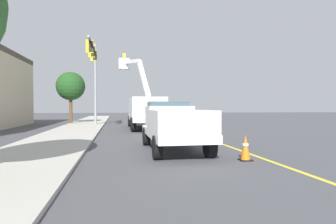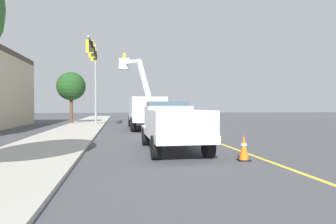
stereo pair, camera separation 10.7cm
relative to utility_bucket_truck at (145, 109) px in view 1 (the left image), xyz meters
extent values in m
plane|color=#47474C|center=(-0.22, -2.79, -1.60)|extent=(120.00, 120.00, 0.00)
cube|color=#B2ADA3|center=(-0.65, 5.29, -1.54)|extent=(60.11, 6.83, 0.12)
cube|color=yellow|center=(-0.22, -2.79, -1.60)|extent=(49.94, 2.86, 0.01)
cube|color=white|center=(-0.21, -0.05, -0.70)|extent=(8.32, 2.94, 0.36)
cube|color=white|center=(2.41, 0.10, 0.07)|extent=(2.75, 2.49, 1.60)
cube|color=#384C56|center=(2.61, 0.11, 0.77)|extent=(1.91, 2.19, 0.64)
cube|color=white|center=(-1.19, -0.10, 0.02)|extent=(5.38, 2.78, 1.80)
cube|color=white|center=(-1.89, 0.15, 2.39)|extent=(1.88, 1.02, 2.99)
cube|color=white|center=(0.31, 1.10, 3.97)|extent=(3.00, 1.50, 0.58)
cube|color=white|center=(1.74, 1.72, 3.97)|extent=(0.90, 0.90, 0.90)
cube|color=yellow|center=(1.74, 1.72, 4.57)|extent=(0.36, 0.24, 0.60)
cylinder|color=black|center=(2.60, 1.23, -1.08)|extent=(1.06, 0.40, 1.04)
cylinder|color=black|center=(2.72, -1.01, -1.08)|extent=(1.06, 0.40, 1.04)
cylinder|color=black|center=(-1.74, 1.00, -1.08)|extent=(1.06, 0.40, 1.04)
cylinder|color=black|center=(-1.62, -1.25, -1.08)|extent=(1.06, 0.40, 1.04)
cylinder|color=black|center=(-3.05, 0.93, -1.08)|extent=(1.06, 0.40, 1.04)
cylinder|color=black|center=(-2.93, -1.32, -1.08)|extent=(1.06, 0.40, 1.04)
cube|color=white|center=(-12.01, -0.68, -0.85)|extent=(5.71, 2.40, 0.30)
cube|color=white|center=(-10.78, -0.62, -0.30)|extent=(2.12, 2.04, 1.10)
cube|color=#384C56|center=(-10.58, -0.61, 0.18)|extent=(1.44, 1.83, 0.56)
cube|color=white|center=(-13.02, -0.74, -0.45)|extent=(3.47, 2.28, 1.10)
cylinder|color=black|center=(-10.22, 0.36, -1.18)|extent=(0.85, 0.34, 0.84)
cylinder|color=black|center=(-10.12, -1.53, -1.18)|extent=(0.85, 0.34, 0.84)
cylinder|color=black|center=(-13.91, 0.16, -1.18)|extent=(0.85, 0.34, 0.84)
cylinder|color=black|center=(-13.81, -1.73, -1.18)|extent=(0.85, 0.34, 0.84)
cube|color=tan|center=(7.73, -4.57, -0.81)|extent=(4.90, 2.16, 0.70)
cube|color=#384C56|center=(7.88, -4.57, -0.21)|extent=(3.54, 1.86, 0.60)
cylinder|color=black|center=(6.15, -5.52, -1.26)|extent=(0.69, 0.28, 0.68)
cylinder|color=black|center=(6.06, -3.81, -1.26)|extent=(0.69, 0.28, 0.68)
cylinder|color=black|center=(9.41, -5.34, -1.26)|extent=(0.69, 0.28, 0.68)
cylinder|color=black|center=(9.32, -3.63, -1.26)|extent=(0.69, 0.28, 0.68)
cube|color=black|center=(-14.44, -2.79, -1.58)|extent=(0.40, 0.40, 0.04)
cone|color=orange|center=(-14.44, -2.79, -1.15)|extent=(0.32, 0.32, 0.84)
cylinder|color=white|center=(-14.44, -2.79, -1.06)|extent=(0.20, 0.20, 0.08)
cube|color=black|center=(-8.08, -2.46, -1.58)|extent=(0.40, 0.40, 0.04)
cone|color=orange|center=(-8.08, -2.46, -1.17)|extent=(0.32, 0.32, 0.78)
cylinder|color=white|center=(-8.08, -2.46, -1.10)|extent=(0.20, 0.20, 0.08)
cube|color=black|center=(-2.79, -2.21, -1.58)|extent=(0.40, 0.40, 0.04)
cone|color=orange|center=(-2.79, -2.21, -1.17)|extent=(0.32, 0.32, 0.79)
cylinder|color=white|center=(-2.79, -2.21, -1.09)|extent=(0.20, 0.20, 0.08)
cube|color=black|center=(4.20, -1.94, -1.58)|extent=(0.40, 0.40, 0.04)
cone|color=orange|center=(4.20, -1.94, -1.18)|extent=(0.32, 0.32, 0.77)
cylinder|color=white|center=(4.20, -1.94, -1.10)|extent=(0.20, 0.20, 0.08)
cylinder|color=gray|center=(4.63, 4.57, 2.36)|extent=(0.22, 0.22, 7.94)
cube|color=gray|center=(1.23, 4.39, 5.39)|extent=(6.80, 0.53, 0.16)
cube|color=gold|center=(2.69, 4.47, 4.84)|extent=(0.15, 0.57, 1.00)
cube|color=black|center=(2.69, 4.37, 4.84)|extent=(0.22, 0.33, 0.84)
cube|color=gold|center=(0.75, 4.36, 4.84)|extent=(0.15, 0.57, 1.00)
cube|color=black|center=(0.75, 4.26, 4.84)|extent=(0.22, 0.33, 0.84)
cube|color=gold|center=(-1.19, 4.26, 4.84)|extent=(0.15, 0.57, 1.00)
cube|color=black|center=(-1.18, 4.16, 4.84)|extent=(0.22, 0.33, 0.84)
cylinder|color=brown|center=(6.63, 7.31, -0.15)|extent=(0.32, 0.32, 2.91)
sphere|color=#1E471C|center=(6.63, 7.31, 2.32)|extent=(2.91, 2.91, 2.91)
camera|label=1|loc=(-23.63, 1.02, 0.23)|focal=30.38mm
camera|label=2|loc=(-23.65, 0.91, 0.23)|focal=30.38mm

